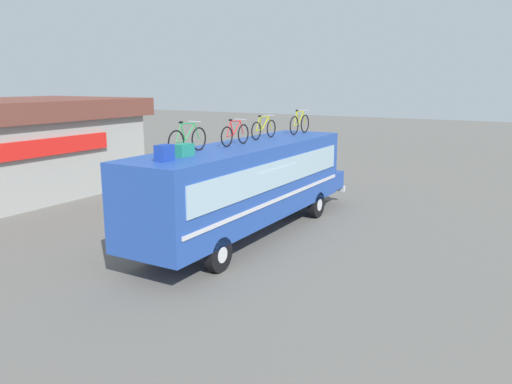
% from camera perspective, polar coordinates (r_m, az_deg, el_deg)
% --- Properties ---
extents(ground_plane, '(120.00, 120.00, 0.00)m').
position_cam_1_polar(ground_plane, '(17.29, -1.12, -5.01)').
color(ground_plane, '#605E59').
extents(bus, '(11.55, 2.46, 3.15)m').
position_cam_1_polar(bus, '(16.97, -0.85, 1.18)').
color(bus, '#23479E').
rests_on(bus, ground).
extents(luggage_bag_1, '(0.46, 0.32, 0.42)m').
position_cam_1_polar(luggage_bag_1, '(13.25, -10.31, 4.36)').
color(luggage_bag_1, '#193899').
rests_on(luggage_bag_1, bus).
extents(luggage_bag_2, '(0.57, 0.37, 0.34)m').
position_cam_1_polar(luggage_bag_2, '(14.04, -8.23, 4.71)').
color(luggage_bag_2, '#1E7F66').
rests_on(luggage_bag_2, bus).
extents(rooftop_bicycle_1, '(1.75, 0.44, 0.92)m').
position_cam_1_polar(rooftop_bicycle_1, '(14.75, -7.72, 5.92)').
color(rooftop_bicycle_1, black).
rests_on(rooftop_bicycle_1, bus).
extents(rooftop_bicycle_2, '(1.63, 0.44, 0.86)m').
position_cam_1_polar(rooftop_bicycle_2, '(16.33, -2.37, 6.55)').
color(rooftop_bicycle_2, black).
rests_on(rooftop_bicycle_2, bus).
extents(rooftop_bicycle_3, '(1.75, 0.44, 0.86)m').
position_cam_1_polar(rooftop_bicycle_3, '(18.28, 0.88, 7.17)').
color(rooftop_bicycle_3, black).
rests_on(rooftop_bicycle_3, bus).
extents(rooftop_bicycle_4, '(1.70, 0.44, 0.96)m').
position_cam_1_polar(rooftop_bicycle_4, '(20.07, 4.95, 7.69)').
color(rooftop_bicycle_4, black).
rests_on(rooftop_bicycle_4, bus).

